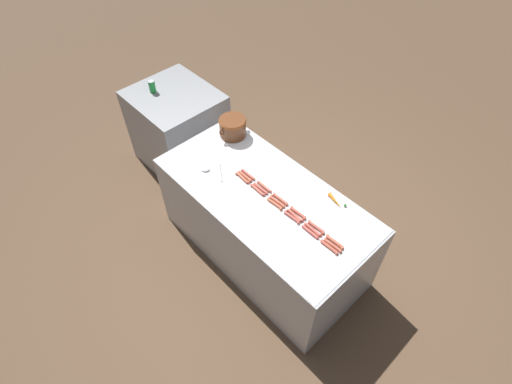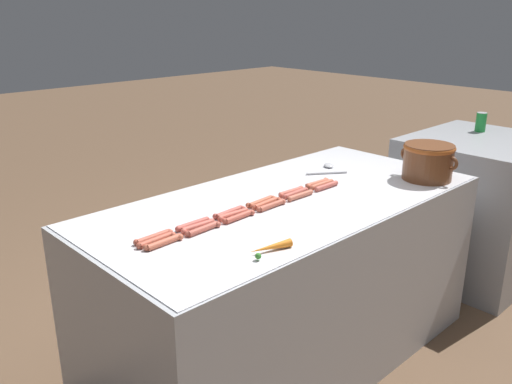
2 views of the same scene
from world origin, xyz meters
The scene contains 25 objects.
ground_plane centered at (0.00, 0.00, 0.00)m, with size 20.00×20.00×0.00m, color brown.
griddle_counter centered at (0.00, 0.00, 0.42)m, with size 0.91×1.92×0.84m.
back_cabinet centered at (0.20, 1.57, 0.45)m, with size 0.80×0.87×0.90m, color #939599.
hot_dog_0 centered at (-0.03, -0.71, 0.86)m, with size 0.03×0.17×0.02m.
hot_dog_1 centered at (-0.03, -0.52, 0.86)m, with size 0.02×0.17×0.02m.
hot_dog_2 centered at (-0.03, -0.33, 0.86)m, with size 0.03×0.17×0.02m.
hot_dog_3 centered at (-0.03, -0.14, 0.86)m, with size 0.03×0.17×0.02m.
hot_dog_4 centered at (-0.03, 0.05, 0.86)m, with size 0.03×0.17×0.02m.
hot_dog_5 centered at (-0.03, 0.24, 0.86)m, with size 0.03×0.17×0.02m.
hot_dog_6 centered at (0.00, -0.71, 0.86)m, with size 0.03×0.17×0.02m.
hot_dog_7 centered at (0.00, -0.52, 0.86)m, with size 0.03×0.17×0.02m.
hot_dog_8 centered at (0.00, -0.34, 0.86)m, with size 0.03×0.17×0.02m.
hot_dog_9 centered at (0.00, -0.14, 0.86)m, with size 0.04×0.17×0.02m.
hot_dog_10 centered at (0.00, 0.05, 0.86)m, with size 0.03×0.17×0.02m.
hot_dog_11 centered at (0.00, 0.24, 0.86)m, with size 0.02×0.17×0.02m.
hot_dog_12 centered at (0.04, -0.70, 0.86)m, with size 0.03×0.17×0.02m.
hot_dog_13 centered at (0.04, -0.52, 0.86)m, with size 0.03×0.17×0.02m.
hot_dog_14 centered at (0.04, -0.34, 0.86)m, with size 0.03×0.17×0.02m.
hot_dog_15 centered at (0.04, -0.14, 0.86)m, with size 0.03×0.17×0.02m.
hot_dog_16 centered at (0.04, 0.04, 0.86)m, with size 0.03×0.17×0.02m.
hot_dog_17 centered at (0.03, 0.24, 0.86)m, with size 0.03×0.17×0.02m.
bean_pot centered at (0.29, 0.72, 0.95)m, with size 0.32×0.26×0.18m.
serving_spoon centered at (-0.17, 0.49, 0.85)m, with size 0.18×0.24×0.02m.
carrot centered at (0.34, -0.46, 0.86)m, with size 0.08×0.18×0.03m.
soda_can centered at (0.09, 1.74, 0.96)m, with size 0.07×0.07×0.12m.
Camera 2 is at (1.57, -1.70, 1.67)m, focal length 37.56 mm.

